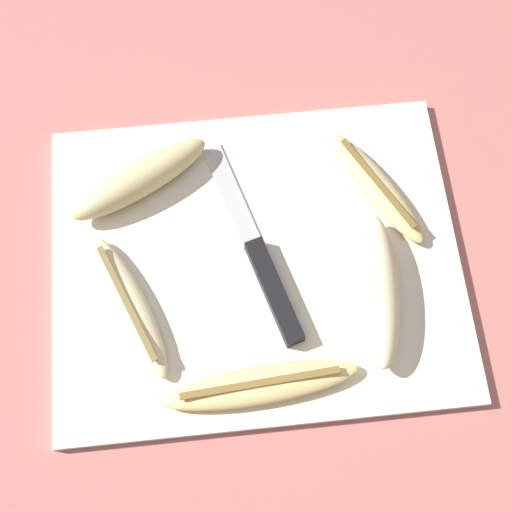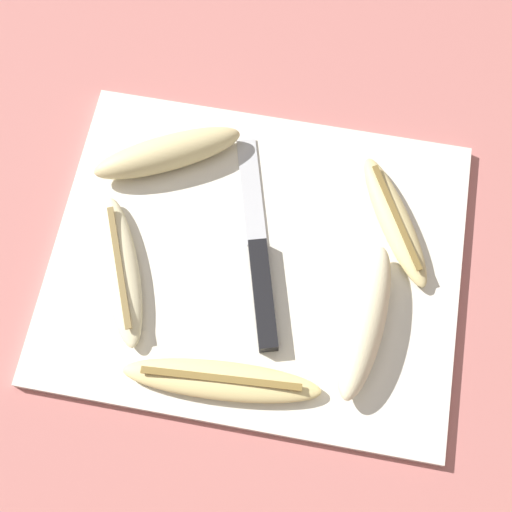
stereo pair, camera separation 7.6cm
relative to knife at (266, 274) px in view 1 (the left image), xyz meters
name	(u,v)px [view 1 (the left image)]	position (x,y,z in m)	size (l,w,h in m)	color
ground_plane	(256,263)	(-0.01, 0.02, -0.02)	(4.00, 4.00, 0.00)	#B76B66
cutting_board	(256,261)	(-0.01, 0.02, -0.01)	(0.44, 0.36, 0.01)	silver
knife	(266,274)	(0.00, 0.00, 0.00)	(0.09, 0.25, 0.02)	black
banana_mellow_near	(140,179)	(-0.13, 0.12, 0.01)	(0.17, 0.11, 0.04)	beige
banana_golden_short	(260,385)	(-0.02, -0.12, 0.00)	(0.20, 0.05, 0.02)	#EDD689
banana_spotted_left	(377,187)	(0.13, 0.09, 0.00)	(0.11, 0.16, 0.02)	#DBC684
banana_pale_long	(128,306)	(-0.15, -0.02, 0.00)	(0.10, 0.17, 0.02)	beige
banana_bright_far	(379,289)	(0.11, -0.03, 0.01)	(0.06, 0.17, 0.04)	beige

